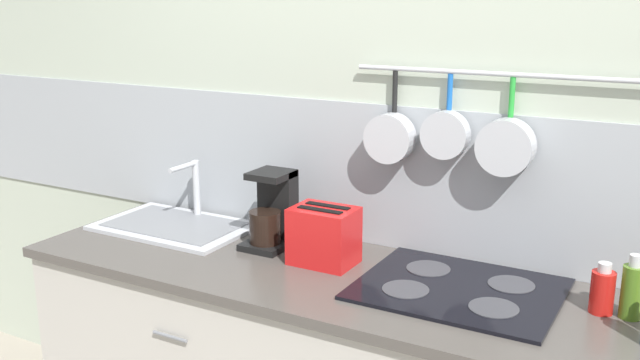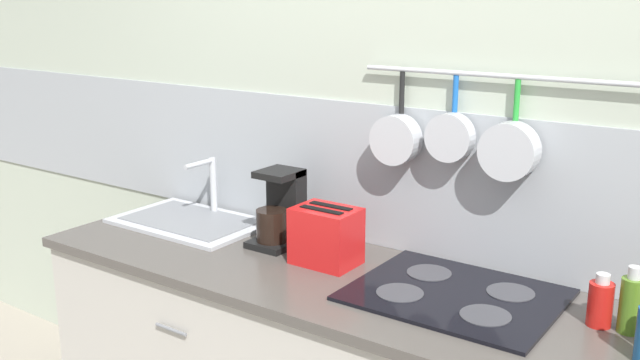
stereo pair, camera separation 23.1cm
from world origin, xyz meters
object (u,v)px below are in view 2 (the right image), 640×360
Objects in this scene: coffee_maker at (280,213)px; toaster at (326,236)px; bottle_cooking_wine at (600,303)px; bottle_dish_soap at (631,304)px.

toaster is at bearing -15.89° from coffee_maker.
coffee_maker is at bearing 178.68° from bottle_cooking_wine.
coffee_maker reaches higher than bottle_cooking_wine.
toaster is 0.90m from bottle_cooking_wine.
coffee_maker reaches higher than toaster.
toaster is (0.25, -0.07, -0.02)m from coffee_maker.
toaster is 1.22× the size of bottle_dish_soap.
coffee_maker is 1.21× the size of toaster.
coffee_maker is 1.83× the size of bottle_cooking_wine.
coffee_maker is at bearing 178.93° from bottle_dish_soap.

